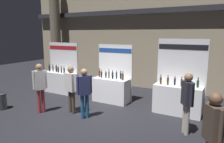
% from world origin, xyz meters
% --- Properties ---
extents(ground_plane, '(27.16, 27.16, 0.00)m').
position_xyz_m(ground_plane, '(0.00, 0.00, 0.00)').
color(ground_plane, black).
extents(hall_colonnade, '(13.58, 1.23, 6.95)m').
position_xyz_m(hall_colonnade, '(0.00, 4.45, 3.41)').
color(hall_colonnade, gray).
rests_on(hall_colonnade, ground_plane).
extents(exhibitor_booth_0, '(1.71, 0.66, 2.35)m').
position_xyz_m(exhibitor_booth_0, '(-2.88, 1.74, 0.59)').
color(exhibitor_booth_0, white).
rests_on(exhibitor_booth_0, ground_plane).
extents(exhibitor_booth_1, '(1.55, 0.66, 2.34)m').
position_xyz_m(exhibitor_booth_1, '(-0.01, 1.67, 0.60)').
color(exhibitor_booth_1, white).
rests_on(exhibitor_booth_1, ground_plane).
extents(exhibitor_booth_2, '(1.70, 0.66, 2.60)m').
position_xyz_m(exhibitor_booth_2, '(2.66, 1.66, 0.63)').
color(exhibitor_booth_2, white).
rests_on(exhibitor_booth_2, ground_plane).
extents(trash_bin, '(0.38, 0.38, 0.59)m').
position_xyz_m(trash_bin, '(-3.14, -1.12, 0.30)').
color(trash_bin, '#38383D').
rests_on(trash_bin, ground_plane).
extents(visitor_0, '(0.36, 0.43, 1.76)m').
position_xyz_m(visitor_0, '(-1.57, -0.63, 1.04)').
color(visitor_0, maroon).
rests_on(visitor_0, ground_plane).
extents(visitor_1, '(0.39, 0.47, 1.73)m').
position_xyz_m(visitor_1, '(3.20, 0.22, 1.03)').
color(visitor_1, '#ADA393').
rests_on(visitor_1, ground_plane).
extents(visitor_2, '(0.59, 0.36, 1.67)m').
position_xyz_m(visitor_2, '(-0.61, -0.12, 1.01)').
color(visitor_2, '#47382D').
rests_on(visitor_2, ground_plane).
extents(visitor_3, '(0.38, 0.45, 1.77)m').
position_xyz_m(visitor_3, '(3.97, -1.64, 1.05)').
color(visitor_3, maroon).
rests_on(visitor_3, ground_plane).
extents(visitor_4, '(0.37, 0.45, 1.67)m').
position_xyz_m(visitor_4, '(0.08, -0.28, 0.98)').
color(visitor_4, navy).
rests_on(visitor_4, ground_plane).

